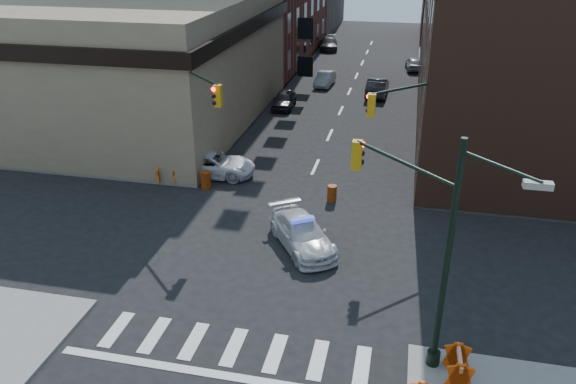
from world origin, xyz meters
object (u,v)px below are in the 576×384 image
at_px(parked_car_wnear, 284,100).
at_px(police_car, 302,234).
at_px(pedestrian_a, 181,167).
at_px(barrel_road, 332,193).
at_px(parked_car_wfar, 325,79).
at_px(barrel_bank, 206,180).
at_px(pickup, 212,164).
at_px(parked_car_enear, 377,87).
at_px(barricade_se_a, 458,367).
at_px(barricade_nw_a, 167,174).
at_px(pedestrian_b, 101,150).

bearing_deg(parked_car_wnear, police_car, -77.27).
relative_size(pedestrian_a, barrel_road, 1.94).
bearing_deg(parked_car_wfar, parked_car_wnear, -101.81).
bearing_deg(barrel_bank, barrel_road, -0.68).
distance_m(pickup, barrel_bank, 1.86).
xyz_separation_m(parked_car_enear, barricade_se_a, (5.04, -34.02, -0.14)).
xyz_separation_m(parked_car_wfar, barricade_nw_a, (-5.37, -23.88, -0.04)).
xyz_separation_m(police_car, barricade_se_a, (6.51, -7.31, -0.05)).
bearing_deg(barrel_bank, pedestrian_b, 167.19).
bearing_deg(barrel_road, parked_car_wnear, 111.11).
height_order(pickup, parked_car_wnear, pickup).
height_order(pedestrian_b, barricade_nw_a, pedestrian_b).
xyz_separation_m(police_car, barricade_nw_a, (-8.90, 5.24, -0.09)).
bearing_deg(pickup, barrel_road, -109.50).
distance_m(police_car, barrel_road, 5.10).
distance_m(police_car, parked_car_wfar, 29.34).
bearing_deg(parked_car_wnear, barricade_se_a, -69.10).
height_order(police_car, parked_car_wnear, police_car).
bearing_deg(pickup, barricade_se_a, -142.07).
xyz_separation_m(parked_car_wnear, barrel_bank, (-0.86, -16.25, -0.17)).
distance_m(police_car, barricade_nw_a, 10.33).
xyz_separation_m(police_car, barrel_road, (0.64, 5.06, -0.24)).
height_order(parked_car_wnear, pedestrian_b, pedestrian_b).
bearing_deg(parked_car_wnear, barrel_bank, -95.14).
xyz_separation_m(parked_car_wfar, parked_car_enear, (5.00, -2.41, 0.13)).
xyz_separation_m(pedestrian_b, barrel_bank, (7.30, -1.66, -0.57)).
relative_size(pickup, parked_car_wnear, 1.27).
bearing_deg(barrel_road, pickup, 165.50).
distance_m(pickup, pedestrian_a, 2.01).
height_order(pedestrian_a, barricade_nw_a, pedestrian_a).
bearing_deg(barricade_nw_a, pedestrian_a, 11.19).
distance_m(parked_car_wnear, parked_car_wfar, 8.02).
relative_size(parked_car_wnear, barrel_road, 4.40).
distance_m(police_car, pedestrian_b, 15.42).
bearing_deg(pedestrian_b, parked_car_wfar, 63.24).
height_order(parked_car_wnear, barricade_se_a, parked_car_wnear).
xyz_separation_m(parked_car_wfar, barricade_se_a, (10.04, -36.43, -0.01)).
height_order(parked_car_wfar, barricade_nw_a, parked_car_wfar).
height_order(police_car, pedestrian_a, pedestrian_a).
bearing_deg(pickup, pedestrian_a, 131.20).
relative_size(pickup, pedestrian_b, 2.74).
relative_size(barrel_road, barricade_nw_a, 0.75).
height_order(pedestrian_b, barricade_se_a, pedestrian_b).
distance_m(pedestrian_a, barricade_nw_a, 0.91).
bearing_deg(parked_car_wfar, police_car, -79.44).
relative_size(parked_car_wnear, pedestrian_b, 2.16).
bearing_deg(parked_car_enear, police_car, 88.81).
xyz_separation_m(pedestrian_b, barricade_se_a, (20.35, -14.11, -0.43)).
bearing_deg(parked_car_enear, barricade_nw_a, 66.19).
height_order(police_car, barrel_bank, police_car).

